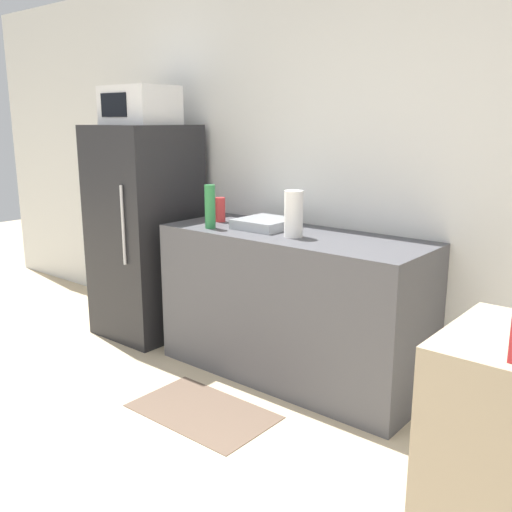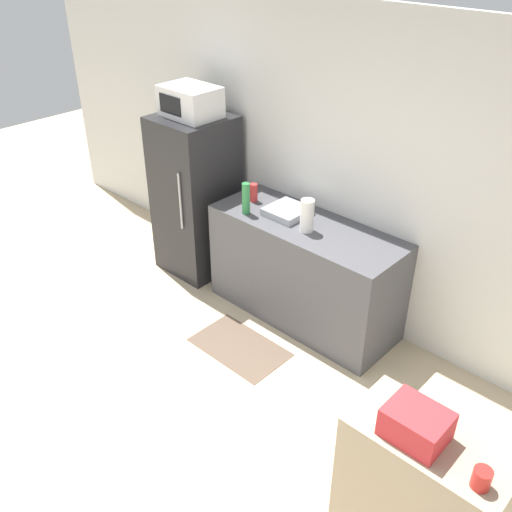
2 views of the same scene
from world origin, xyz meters
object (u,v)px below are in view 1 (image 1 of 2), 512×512
object	(u,v)px
bottle_tall	(210,207)
refrigerator	(146,232)
paper_towel_roll	(294,214)
bottle_short	(220,210)
microwave	(140,105)

from	to	relation	value
bottle_tall	refrigerator	bearing A→B (deg)	170.74
paper_towel_roll	bottle_short	bearing A→B (deg)	171.25
refrigerator	microwave	size ratio (longest dim) A/B	3.11
refrigerator	bottle_short	xyz separation A→B (m)	(0.68, 0.09, 0.22)
refrigerator	bottle_short	bearing A→B (deg)	7.14
refrigerator	microwave	xyz separation A→B (m)	(-0.00, -0.00, 0.91)
bottle_short	paper_towel_roll	distance (m)	0.69
microwave	paper_towel_roll	distance (m)	1.50
refrigerator	bottle_short	world-z (taller)	refrigerator
refrigerator	paper_towel_roll	size ratio (longest dim) A/B	5.71
bottle_short	bottle_tall	bearing A→B (deg)	-61.95
microwave	paper_towel_roll	size ratio (longest dim) A/B	1.84
bottle_short	paper_towel_roll	xyz separation A→B (m)	(0.68, -0.10, 0.05)
refrigerator	bottle_short	size ratio (longest dim) A/B	9.53
paper_towel_roll	refrigerator	bearing A→B (deg)	179.18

